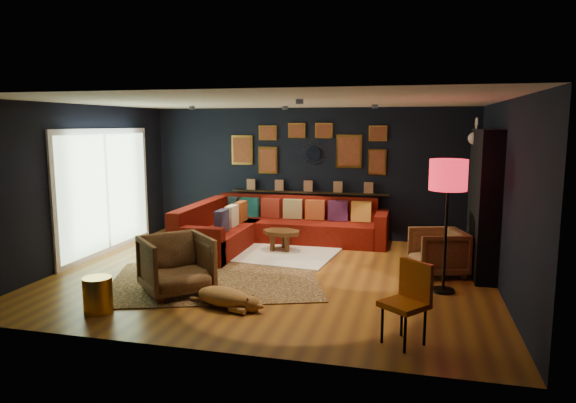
% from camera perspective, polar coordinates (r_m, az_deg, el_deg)
% --- Properties ---
extents(floor, '(6.50, 6.50, 0.00)m').
position_cam_1_polar(floor, '(7.94, -1.75, -8.06)').
color(floor, '#9C621F').
rests_on(floor, ground).
extents(room_walls, '(6.50, 6.50, 6.50)m').
position_cam_1_polar(room_walls, '(7.64, -1.81, 3.47)').
color(room_walls, black).
rests_on(room_walls, ground).
extents(sectional, '(3.41, 2.69, 0.86)m').
position_cam_1_polar(sectional, '(9.71, -2.36, -3.02)').
color(sectional, maroon).
rests_on(sectional, ground).
extents(ledge, '(3.20, 0.12, 0.04)m').
position_cam_1_polar(ledge, '(10.30, 2.26, 1.02)').
color(ledge, black).
rests_on(ledge, room_walls).
extents(gallery_wall, '(3.15, 0.04, 1.02)m').
position_cam_1_polar(gallery_wall, '(10.26, 2.26, 5.97)').
color(gallery_wall, gold).
rests_on(gallery_wall, room_walls).
extents(sunburst_mirror, '(0.47, 0.16, 0.47)m').
position_cam_1_polar(sunburst_mirror, '(10.25, 2.89, 5.36)').
color(sunburst_mirror, silver).
rests_on(sunburst_mirror, room_walls).
extents(fireplace, '(0.31, 1.60, 2.20)m').
position_cam_1_polar(fireplace, '(8.38, 20.82, -0.58)').
color(fireplace, black).
rests_on(fireplace, ground).
extents(deer_head, '(0.50, 0.28, 0.45)m').
position_cam_1_polar(deer_head, '(8.79, 21.10, 6.56)').
color(deer_head, white).
rests_on(deer_head, fireplace).
extents(sliding_door, '(0.06, 2.80, 2.20)m').
position_cam_1_polar(sliding_door, '(9.59, -19.59, 1.05)').
color(sliding_door, white).
rests_on(sliding_door, ground).
extents(ceiling_spots, '(3.30, 2.50, 0.06)m').
position_cam_1_polar(ceiling_spots, '(8.39, -0.33, 10.54)').
color(ceiling_spots, black).
rests_on(ceiling_spots, room_walls).
extents(shag_rug, '(2.67, 2.07, 0.03)m').
position_cam_1_polar(shag_rug, '(9.27, -2.43, -5.52)').
color(shag_rug, white).
rests_on(shag_rug, ground).
extents(leopard_rug, '(3.51, 2.99, 0.02)m').
position_cam_1_polar(leopard_rug, '(7.66, -8.05, -8.71)').
color(leopard_rug, tan).
rests_on(leopard_rug, ground).
extents(coffee_table, '(0.81, 0.67, 0.36)m').
position_cam_1_polar(coffee_table, '(9.22, -0.74, -3.66)').
color(coffee_table, '#5A351A').
rests_on(coffee_table, shag_rug).
extents(pouf, '(0.47, 0.47, 0.31)m').
position_cam_1_polar(pouf, '(8.55, -9.74, -5.67)').
color(pouf, maroon).
rests_on(pouf, shag_rug).
extents(armchair_left, '(1.17, 1.16, 0.88)m').
position_cam_1_polar(armchair_left, '(7.11, -12.32, -6.57)').
color(armchair_left, '#B77D49').
rests_on(armchair_left, ground).
extents(armchair_right, '(0.88, 0.91, 0.77)m').
position_cam_1_polar(armchair_right, '(8.15, 16.33, -5.18)').
color(armchair_right, '#B77D49').
rests_on(armchair_right, ground).
extents(gold_stool, '(0.35, 0.35, 0.44)m').
position_cam_1_polar(gold_stool, '(6.75, -20.38, -9.69)').
color(gold_stool, gold).
rests_on(gold_stool, ground).
extents(orange_chair, '(0.57, 0.57, 0.87)m').
position_cam_1_polar(orange_chair, '(5.56, 13.29, -10.16)').
color(orange_chair, black).
rests_on(orange_chair, ground).
extents(floor_lamp, '(0.50, 0.50, 1.82)m').
position_cam_1_polar(floor_lamp, '(7.13, 17.37, 2.27)').
color(floor_lamp, black).
rests_on(floor_lamp, ground).
extents(dog, '(1.15, 0.78, 0.33)m').
position_cam_1_polar(dog, '(6.56, -7.14, -10.07)').
color(dog, '#C78046').
rests_on(dog, leopard_rug).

